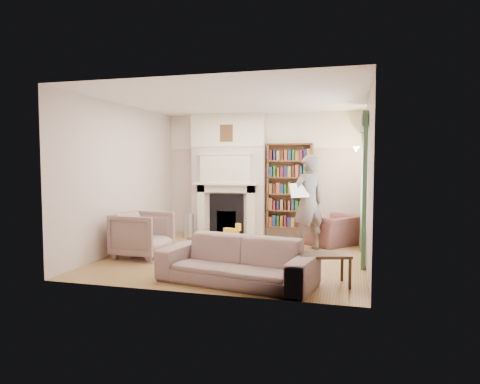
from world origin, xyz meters
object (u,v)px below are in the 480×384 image
(armchair_left, at_px, (143,235))
(paraffin_heater, at_px, (189,226))
(man_reading, at_px, (308,203))
(bookcase, at_px, (290,186))
(coffee_table, at_px, (323,269))
(sofa, at_px, (236,261))
(armchair_reading, at_px, (333,230))
(rocking_horse, at_px, (231,234))

(armchair_left, xyz_separation_m, paraffin_heater, (0.08, 2.03, -0.13))
(man_reading, relative_size, paraffin_heater, 3.36)
(bookcase, height_order, coffee_table, bookcase)
(bookcase, xyz_separation_m, sofa, (-0.19, -3.78, -0.85))
(bookcase, xyz_separation_m, man_reading, (0.54, -1.22, -0.25))
(armchair_reading, relative_size, sofa, 0.43)
(bookcase, distance_m, armchair_left, 3.54)
(armchair_left, relative_size, sofa, 0.40)
(man_reading, height_order, rocking_horse, man_reading)
(armchair_left, relative_size, man_reading, 0.48)
(armchair_left, xyz_separation_m, rocking_horse, (1.23, 1.48, -0.18))
(armchair_reading, height_order, rocking_horse, armchair_reading)
(man_reading, xyz_separation_m, paraffin_heater, (-2.72, 0.64, -0.65))
(armchair_left, distance_m, paraffin_heater, 2.04)
(man_reading, distance_m, coffee_table, 2.50)
(coffee_table, height_order, rocking_horse, rocking_horse)
(man_reading, height_order, coffee_table, man_reading)
(bookcase, xyz_separation_m, rocking_horse, (-1.04, -1.13, -0.95))
(bookcase, distance_m, man_reading, 1.36)
(man_reading, bearing_deg, paraffin_heater, -53.94)
(bookcase, bearing_deg, coffee_table, -74.50)
(armchair_reading, bearing_deg, rocking_horse, -35.50)
(sofa, height_order, man_reading, man_reading)
(paraffin_heater, xyz_separation_m, rocking_horse, (1.15, -0.55, -0.05))
(bookcase, height_order, rocking_horse, bookcase)
(armchair_left, height_order, sofa, armchair_left)
(rocking_horse, bearing_deg, paraffin_heater, 174.59)
(sofa, distance_m, man_reading, 2.73)
(man_reading, bearing_deg, bookcase, -106.77)
(sofa, height_order, rocking_horse, sofa)
(bookcase, distance_m, rocking_horse, 1.80)
(armchair_reading, xyz_separation_m, sofa, (-1.18, -3.16, 0.01))
(bookcase, bearing_deg, rocking_horse, -132.48)
(sofa, xyz_separation_m, coffee_table, (1.18, 0.21, -0.10))
(armchair_reading, height_order, sofa, sofa)
(armchair_left, height_order, coffee_table, armchair_left)
(paraffin_heater, bearing_deg, man_reading, -13.30)
(rocking_horse, bearing_deg, armchair_left, -109.24)
(bookcase, relative_size, paraffin_heater, 3.36)
(man_reading, relative_size, rocking_horse, 3.54)
(armchair_reading, xyz_separation_m, coffee_table, (0.00, -2.96, -0.08))
(armchair_reading, height_order, paraffin_heater, armchair_reading)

